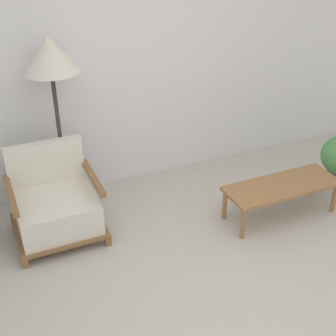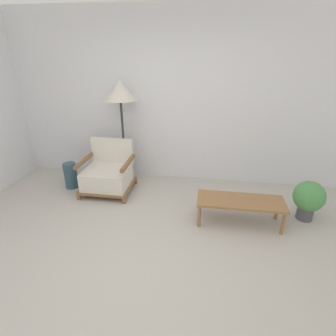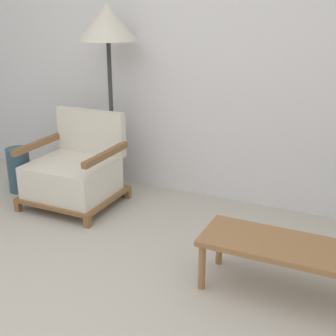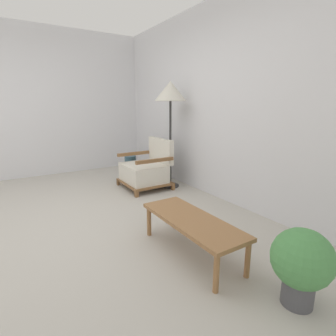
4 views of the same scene
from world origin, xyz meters
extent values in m
cube|color=silver|center=(0.00, 2.24, 1.35)|extent=(8.00, 0.06, 2.70)
cube|color=brown|center=(-1.18, 1.21, 0.04)|extent=(0.05, 0.05, 0.08)
cube|color=brown|center=(-0.48, 1.21, 0.04)|extent=(0.05, 0.05, 0.08)
cube|color=brown|center=(-1.18, 1.85, 0.04)|extent=(0.05, 0.05, 0.08)
cube|color=brown|center=(-0.48, 1.85, 0.04)|extent=(0.05, 0.05, 0.08)
cube|color=brown|center=(-0.83, 1.53, 0.10)|extent=(0.76, 0.69, 0.03)
cube|color=silver|center=(-0.83, 1.51, 0.25)|extent=(0.68, 0.59, 0.28)
cube|color=silver|center=(-0.83, 1.83, 0.59)|extent=(0.68, 0.08, 0.39)
cube|color=brown|center=(-1.18, 1.53, 0.51)|extent=(0.05, 0.63, 0.05)
cube|color=brown|center=(-0.48, 1.53, 0.51)|extent=(0.05, 0.63, 0.05)
cylinder|color=#2D2D2D|center=(-0.66, 1.91, 0.01)|extent=(0.28, 0.28, 0.03)
cylinder|color=#2D2D2D|center=(-0.66, 1.91, 0.70)|extent=(0.04, 0.04, 1.35)
cone|color=beige|center=(-0.66, 1.91, 1.53)|extent=(0.50, 0.50, 0.30)
cube|color=olive|center=(1.15, 0.98, 0.32)|extent=(1.09, 0.40, 0.04)
cylinder|color=olive|center=(0.64, 0.82, 0.15)|extent=(0.04, 0.04, 0.31)
cylinder|color=olive|center=(0.64, 1.14, 0.15)|extent=(0.04, 0.04, 0.31)
cylinder|color=#2D4C5B|center=(-1.48, 1.57, 0.21)|extent=(0.21, 0.21, 0.42)
camera|label=1|loc=(-1.29, -1.93, 2.63)|focal=50.00mm
camera|label=2|loc=(0.68, -1.97, 2.07)|focal=28.00mm
camera|label=3|loc=(1.52, -1.53, 1.71)|focal=50.00mm
camera|label=4|loc=(2.85, -0.34, 1.32)|focal=28.00mm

